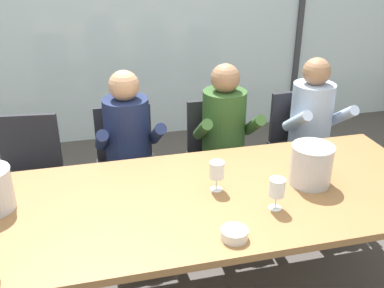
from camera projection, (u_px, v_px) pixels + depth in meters
The scene contains 16 objects.
ground at pixel (173, 208), 3.60m from camera, with size 14.00×14.00×0.00m, color #4C4742.
window_glass_panel at pixel (140, 16), 4.41m from camera, with size 7.83×0.03×2.60m, color silver.
window_mullion_right at pixel (301, 10), 4.77m from camera, with size 0.06×0.06×2.60m, color #38383D.
hillside_vineyard at pixel (113, 4), 8.02m from camera, with size 13.83×2.40×1.80m, color #477A38.
dining_table at pixel (207, 204), 2.43m from camera, with size 2.63×1.06×0.73m.
chair_near_curtain at pixel (30, 169), 3.11m from camera, with size 0.49×0.49×0.90m.
chair_left_of_center at pixel (127, 157), 3.28m from camera, with size 0.45×0.45×0.90m.
chair_center at pixel (217, 149), 3.39m from camera, with size 0.44×0.44×0.90m.
chair_right_of_center at pixel (299, 139), 3.58m from camera, with size 0.47×0.47×0.90m.
person_navy_polo at pixel (129, 146), 3.05m from camera, with size 0.47×0.62×1.22m.
person_olive_shirt at pixel (226, 136), 3.21m from camera, with size 0.47×0.62×1.22m.
person_pale_blue_shirt at pixel (315, 127), 3.36m from camera, with size 0.47×0.62×1.22m.
ice_bucket_secondary at pixel (311, 164), 2.48m from camera, with size 0.24×0.24×0.24m.
tasting_bowl at pixel (234, 234), 2.05m from camera, with size 0.13×0.13×0.05m, color silver.
wine_glass_by_left_taster at pixel (217, 171), 2.41m from camera, with size 0.08×0.08×0.17m.
wine_glass_center_pour at pixel (277, 189), 2.24m from camera, with size 0.08×0.08×0.17m.
Camera 1 is at (-0.57, -1.98, 2.02)m, focal length 41.01 mm.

